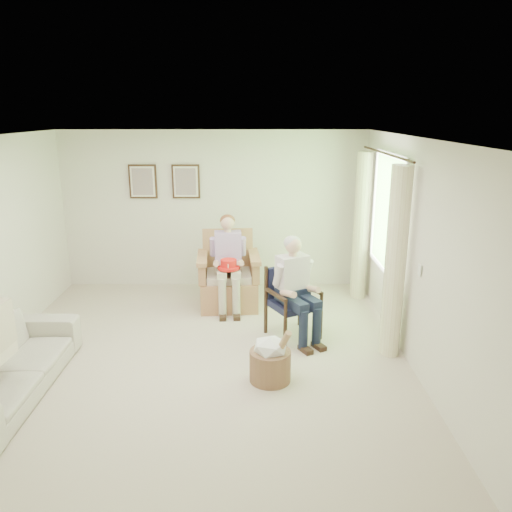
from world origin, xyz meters
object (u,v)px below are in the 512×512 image
Objects in this scene: person_wicker at (228,256)px; person_dark at (294,282)px; sofa at (3,367)px; wood_armchair at (293,298)px; hatbox at (270,359)px; red_hat at (229,265)px; wicker_armchair at (229,282)px.

person_wicker is 1.38m from person_dark.
sofa is 3.32m from person_wicker.
wood_armchair reaches higher than hatbox.
person_dark is 1.22m from red_hat.
sofa is at bearing -174.16° from hatbox.
red_hat reaches higher than hatbox.
person_dark is at bearing -57.30° from wicker_armchair.
wood_armchair is 0.68× the size of person_dark.
wood_armchair is at bearing -38.15° from red_hat.
person_dark reaches higher than hatbox.
person_wicker reaches higher than sofa.
hatbox is at bearing -132.90° from wood_armchair.
wood_armchair is 1.35× the size of hatbox.
person_dark is at bearing -117.89° from wood_armchair.
wood_armchair is 3.48m from sofa.
sofa is at bearing -135.33° from wicker_armchair.
sofa is at bearing -135.44° from red_hat.
wicker_armchair is 1.55m from person_dark.
red_hat is 2.06m from hatbox.
wicker_armchair is at bearing 85.66° from person_wicker.
red_hat is at bearing -91.12° from wicker_armchair.
person_dark is 1.24m from hatbox.
wicker_armchair is 0.51× the size of sofa.
person_wicker is (2.22, 2.41, 0.50)m from sofa.
sofa is 3.32× the size of hatbox.
wicker_armchair reaches higher than sofa.
sofa is 1.67× the size of person_dark.
wicker_armchair is at bearing 104.07° from hatbox.
wicker_armchair reaches higher than wood_armchair.
red_hat is at bearing 113.96° from wood_armchair.
person_wicker is at bearing 105.02° from hatbox.
wood_armchair is at bearing -49.11° from person_wicker.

